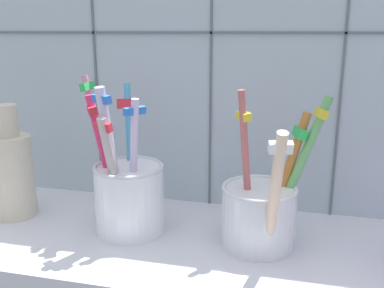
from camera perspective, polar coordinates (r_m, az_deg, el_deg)
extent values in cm
cube|color=silver|center=(51.01, -0.18, -13.51)|extent=(64.00, 22.00, 2.00)
cube|color=#B2C1CC|center=(56.66, 2.75, 12.08)|extent=(64.00, 2.00, 45.00)
cube|color=slate|center=(60.73, -12.78, 11.93)|extent=(0.30, 0.20, 45.00)
cube|color=slate|center=(55.59, 2.53, 12.03)|extent=(0.30, 0.20, 45.00)
cube|color=slate|center=(54.80, 19.51, 11.17)|extent=(0.30, 0.20, 45.00)
cube|color=slate|center=(55.52, 2.56, 14.52)|extent=(64.00, 0.20, 0.30)
cylinder|color=white|center=(51.60, -8.24, -7.22)|extent=(8.13, 8.13, 7.94)
torus|color=silver|center=(50.25, -8.40, -3.02)|extent=(8.22, 8.22, 0.50)
cylinder|color=silver|center=(48.40, -10.46, -2.54)|extent=(2.59, 3.74, 17.30)
cube|color=blue|center=(46.12, -11.89, 5.87)|extent=(2.55, 1.78, 0.94)
cylinder|color=silver|center=(48.58, -7.76, -3.18)|extent=(2.53, 2.20, 15.91)
cube|color=blue|center=(46.40, -7.60, 4.37)|extent=(2.09, 2.46, 0.87)
cylinder|color=pink|center=(51.23, -11.49, -1.19)|extent=(4.89, 1.02, 18.04)
cube|color=green|center=(50.52, -13.67, 7.43)|extent=(0.97, 2.42, 1.00)
cylinder|color=#BAADAB|center=(48.47, -10.27, -4.41)|extent=(1.79, 4.70, 14.32)
cube|color=#E5333F|center=(45.66, -11.67, 2.21)|extent=(2.02, 1.16, 1.09)
cylinder|color=#F02E68|center=(50.30, -11.40, -2.61)|extent=(3.72, 2.84, 16.14)
cube|color=#E5333F|center=(48.67, -13.09, 4.40)|extent=(2.09, 2.44, 1.08)
cylinder|color=#4BB3DF|center=(52.63, -8.23, -1.23)|extent=(1.73, 2.60, 16.85)
cube|color=#E5333F|center=(51.88, -8.51, 5.32)|extent=(2.70, 1.81, 1.23)
cylinder|color=silver|center=(48.63, 8.79, -9.49)|extent=(8.15, 8.15, 6.67)
torus|color=silver|center=(47.36, 8.95, -5.81)|extent=(8.24, 8.24, 0.50)
cylinder|color=#BB6060|center=(45.99, 7.18, -3.42)|extent=(2.47, 2.04, 17.10)
cube|color=yellow|center=(44.26, 6.78, 3.58)|extent=(1.90, 2.17, 0.89)
cylinder|color=#BB7331|center=(48.42, 12.32, -4.34)|extent=(4.85, 2.32, 14.64)
cube|color=green|center=(47.41, 14.11, 1.42)|extent=(1.80, 2.61, 1.28)
cylinder|color=beige|center=(42.69, 10.81, -7.09)|extent=(2.37, 5.69, 14.49)
cube|color=white|center=(39.34, 11.66, -0.44)|extent=(2.34, 1.54, 1.22)
cylinder|color=#68B466|center=(47.95, 13.79, -3.48)|extent=(6.64, 2.69, 16.52)
cube|color=yellow|center=(47.03, 16.76, 3.89)|extent=(1.56, 2.13, 1.17)
cylinder|color=beige|center=(59.33, -22.70, -3.99)|extent=(5.35, 5.35, 10.47)
cylinder|color=beige|center=(57.55, -23.41, 2.84)|extent=(2.86, 2.86, 3.98)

